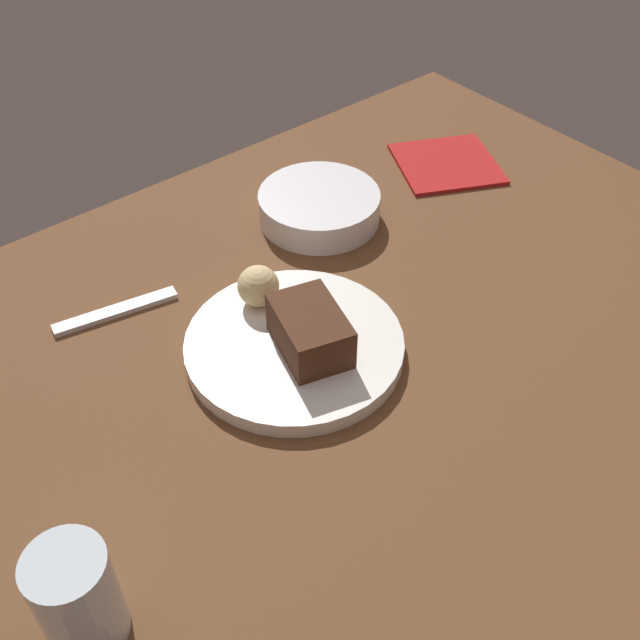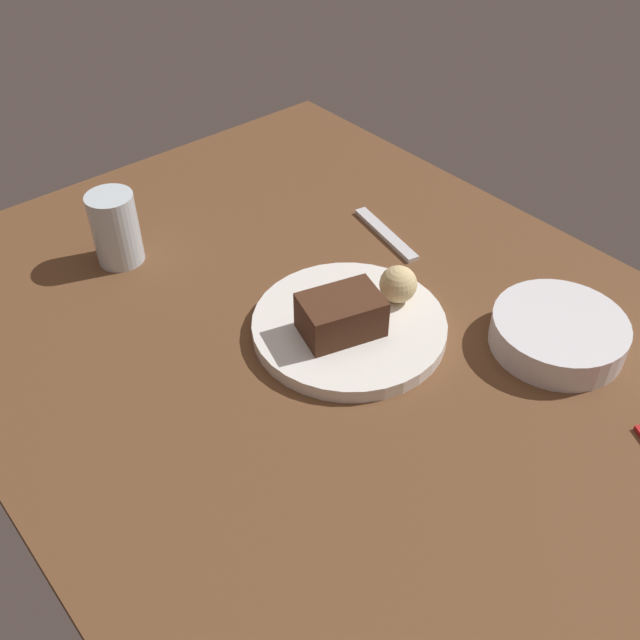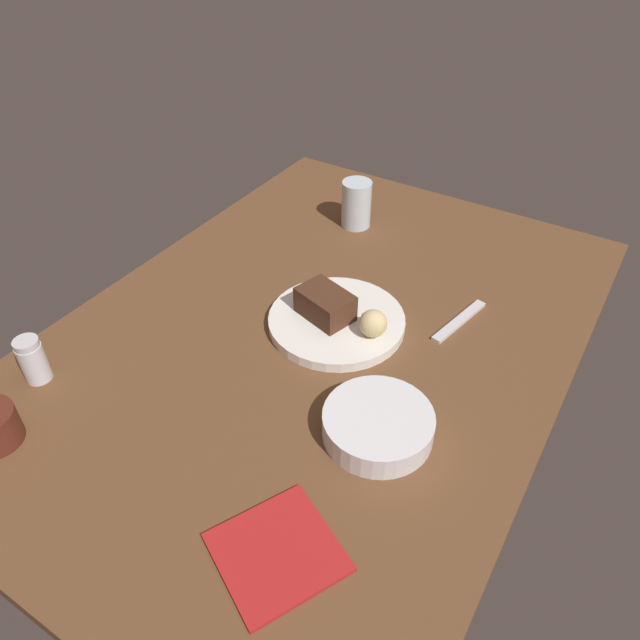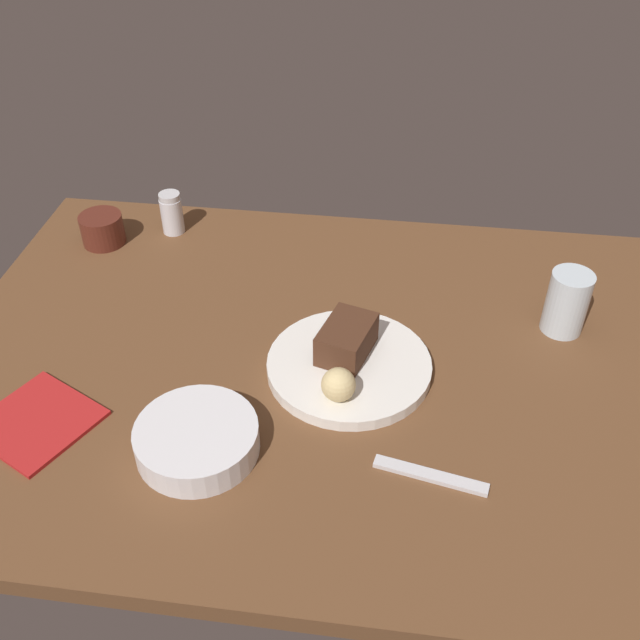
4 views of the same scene
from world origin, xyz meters
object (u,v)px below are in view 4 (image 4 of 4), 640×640
at_px(bread_roll, 338,385).
at_px(salt_shaker, 172,213).
at_px(dessert_plate, 349,366).
at_px(water_glass, 567,302).
at_px(dessert_spoon, 430,475).
at_px(coffee_cup, 102,229).
at_px(folded_napkin, 37,421).
at_px(chocolate_cake_slice, 346,340).
at_px(side_bowl, 197,439).

xyz_separation_m(bread_roll, salt_shaker, (0.37, -0.42, -0.00)).
distance_m(dessert_plate, water_glass, 0.36).
height_order(water_glass, dessert_spoon, water_glass).
bearing_deg(dessert_plate, coffee_cup, -30.60).
xyz_separation_m(water_glass, dessert_spoon, (0.20, 0.33, -0.05)).
bearing_deg(folded_napkin, coffee_cup, -81.02).
distance_m(water_glass, dessert_spoon, 0.39).
bearing_deg(water_glass, chocolate_cake_slice, 20.75).
relative_size(bread_roll, coffee_cup, 0.62).
height_order(coffee_cup, folded_napkin, coffee_cup).
bearing_deg(salt_shaker, chocolate_cake_slice, 138.25).
bearing_deg(chocolate_cake_slice, side_bowl, 48.09).
distance_m(side_bowl, folded_napkin, 0.24).
bearing_deg(chocolate_cake_slice, dessert_plate, 110.17).
bearing_deg(water_glass, dessert_plate, 23.82).
xyz_separation_m(chocolate_cake_slice, bread_roll, (0.00, 0.09, -0.00)).
height_order(salt_shaker, water_glass, water_glass).
bearing_deg(bread_roll, salt_shaker, -49.09).
relative_size(chocolate_cake_slice, bread_roll, 1.99).
bearing_deg(bread_roll, dessert_spoon, 140.41).
relative_size(dessert_plate, dessert_spoon, 1.65).
bearing_deg(dessert_plate, dessert_spoon, 123.84).
distance_m(coffee_cup, dessert_spoon, 0.78).
distance_m(dessert_plate, side_bowl, 0.26).
bearing_deg(dessert_plate, water_glass, -156.18).
bearing_deg(dessert_plate, bread_roll, 84.10).
relative_size(salt_shaker, folded_napkin, 0.56).
height_order(dessert_plate, bread_roll, bread_roll).
bearing_deg(coffee_cup, bread_roll, 142.81).
relative_size(salt_shaker, coffee_cup, 1.03).
bearing_deg(water_glass, coffee_cup, -10.10).
bearing_deg(chocolate_cake_slice, water_glass, -159.25).
bearing_deg(folded_napkin, chocolate_cake_slice, -156.28).
bearing_deg(water_glass, bread_roll, 33.37).
height_order(side_bowl, coffee_cup, coffee_cup).
distance_m(chocolate_cake_slice, water_glass, 0.36).
distance_m(bread_roll, dessert_spoon, 0.18).
relative_size(chocolate_cake_slice, side_bowl, 0.59).
bearing_deg(folded_napkin, side_bowl, 175.93).
distance_m(water_glass, folded_napkin, 0.81).
height_order(bread_roll, salt_shaker, salt_shaker).
xyz_separation_m(side_bowl, coffee_cup, (0.31, -0.47, 0.01)).
relative_size(dessert_plate, folded_napkin, 1.71).
bearing_deg(chocolate_cake_slice, folded_napkin, 23.72).
bearing_deg(water_glass, dessert_spoon, 58.47).
xyz_separation_m(chocolate_cake_slice, water_glass, (-0.33, -0.13, 0.01)).
height_order(salt_shaker, side_bowl, salt_shaker).
height_order(side_bowl, dessert_spoon, side_bowl).
relative_size(bread_roll, folded_napkin, 0.34).
bearing_deg(coffee_cup, water_glass, 169.90).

